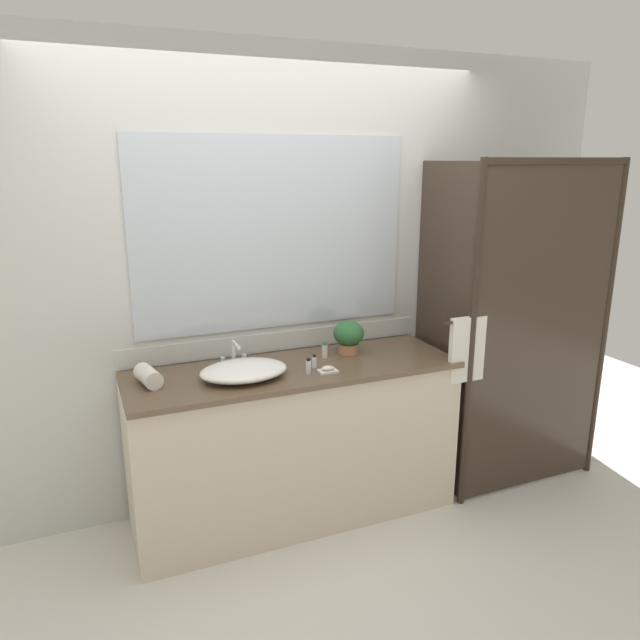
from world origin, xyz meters
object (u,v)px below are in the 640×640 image
(amenity_bottle_shampoo, at_px, (325,350))
(amenity_bottle_conditioner, at_px, (314,362))
(rolled_towel_near_edge, at_px, (148,376))
(amenity_bottle_body_wash, at_px, (308,366))
(sink_basin, at_px, (244,370))
(faucet, at_px, (234,358))
(soap_dish, at_px, (328,370))
(potted_plant, at_px, (349,335))

(amenity_bottle_shampoo, distance_m, amenity_bottle_conditioner, 0.18)
(rolled_towel_near_edge, bearing_deg, amenity_bottle_shampoo, 2.91)
(rolled_towel_near_edge, bearing_deg, amenity_bottle_body_wash, -11.00)
(sink_basin, xyz_separation_m, amenity_bottle_conditioner, (0.39, 0.00, -0.01))
(sink_basin, distance_m, amenity_bottle_conditioner, 0.39)
(faucet, xyz_separation_m, soap_dish, (0.43, -0.28, -0.04))
(amenity_bottle_shampoo, xyz_separation_m, rolled_towel_near_edge, (-0.98, -0.05, 0.00))
(amenity_bottle_conditioner, bearing_deg, potted_plant, 29.59)
(potted_plant, bearing_deg, amenity_bottle_conditioner, -150.41)
(rolled_towel_near_edge, bearing_deg, potted_plant, 3.43)
(amenity_bottle_shampoo, bearing_deg, sink_basin, -164.58)
(amenity_bottle_body_wash, relative_size, amenity_bottle_conditioner, 1.12)
(faucet, xyz_separation_m, potted_plant, (0.67, -0.03, 0.06))
(soap_dish, relative_size, rolled_towel_near_edge, 0.53)
(sink_basin, xyz_separation_m, faucet, (0.00, 0.19, 0.01))
(faucet, relative_size, amenity_bottle_conditioner, 2.25)
(amenity_bottle_shampoo, bearing_deg, soap_dish, -109.20)
(sink_basin, bearing_deg, faucet, 90.00)
(potted_plant, relative_size, soap_dish, 1.94)
(amenity_bottle_shampoo, bearing_deg, rolled_towel_near_edge, -177.09)
(sink_basin, bearing_deg, amenity_bottle_body_wash, -10.74)
(sink_basin, bearing_deg, rolled_towel_near_edge, 168.81)
(rolled_towel_near_edge, bearing_deg, amenity_bottle_conditioner, -6.02)
(soap_dish, bearing_deg, amenity_bottle_body_wash, 165.86)
(sink_basin, bearing_deg, potted_plant, 13.39)
(sink_basin, distance_m, amenity_bottle_shampoo, 0.53)
(soap_dish, relative_size, amenity_bottle_body_wash, 1.18)
(potted_plant, relative_size, amenity_bottle_conditioner, 2.57)
(sink_basin, distance_m, faucet, 0.19)
(potted_plant, relative_size, rolled_towel_near_edge, 1.03)
(rolled_towel_near_edge, bearing_deg, faucet, 12.22)
(potted_plant, xyz_separation_m, rolled_towel_near_edge, (-1.13, -0.07, -0.06))
(soap_dish, xyz_separation_m, amenity_bottle_shampoo, (0.08, 0.23, 0.03))
(amenity_bottle_body_wash, bearing_deg, amenity_bottle_conditioner, 47.41)
(potted_plant, height_order, rolled_towel_near_edge, potted_plant)
(amenity_bottle_shampoo, height_order, amenity_bottle_conditioner, amenity_bottle_shampoo)
(amenity_bottle_body_wash, distance_m, amenity_bottle_conditioner, 0.09)
(potted_plant, height_order, amenity_bottle_conditioner, potted_plant)
(amenity_bottle_shampoo, xyz_separation_m, amenity_bottle_conditioner, (-0.12, -0.14, -0.01))
(faucet, relative_size, amenity_bottle_body_wash, 2.01)
(amenity_bottle_shampoo, distance_m, amenity_bottle_body_wash, 0.27)
(potted_plant, distance_m, amenity_bottle_conditioner, 0.33)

